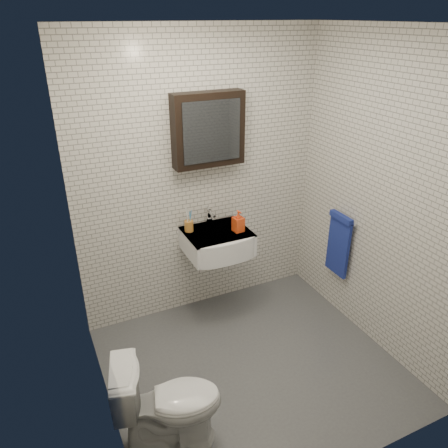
# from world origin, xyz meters

# --- Properties ---
(ground) EXTENTS (2.20, 2.00, 0.01)m
(ground) POSITION_xyz_m (0.00, 0.00, 0.01)
(ground) COLOR #4C4F54
(ground) RESTS_ON ground
(room_shell) EXTENTS (2.22, 2.02, 2.51)m
(room_shell) POSITION_xyz_m (0.00, 0.00, 1.47)
(room_shell) COLOR silver
(room_shell) RESTS_ON ground
(washbasin) EXTENTS (0.55, 0.50, 0.20)m
(washbasin) POSITION_xyz_m (0.05, 0.73, 0.76)
(washbasin) COLOR white
(washbasin) RESTS_ON room_shell
(faucet) EXTENTS (0.06, 0.20, 0.15)m
(faucet) POSITION_xyz_m (0.05, 0.93, 0.92)
(faucet) COLOR silver
(faucet) RESTS_ON washbasin
(mirror_cabinet) EXTENTS (0.60, 0.15, 0.60)m
(mirror_cabinet) POSITION_xyz_m (0.05, 0.93, 1.70)
(mirror_cabinet) COLOR black
(mirror_cabinet) RESTS_ON room_shell
(towel_rail) EXTENTS (0.09, 0.30, 0.58)m
(towel_rail) POSITION_xyz_m (1.04, 0.35, 0.72)
(towel_rail) COLOR silver
(towel_rail) RESTS_ON room_shell
(toothbrush_cup) EXTENTS (0.10, 0.10, 0.21)m
(toothbrush_cup) POSITION_xyz_m (-0.16, 0.88, 0.90)
(toothbrush_cup) COLOR #B7742D
(toothbrush_cup) RESTS_ON washbasin
(soap_bottle) EXTENTS (0.10, 0.10, 0.19)m
(soap_bottle) POSITION_xyz_m (0.22, 0.70, 0.95)
(soap_bottle) COLOR orange
(soap_bottle) RESTS_ON washbasin
(toilet) EXTENTS (0.74, 0.53, 0.68)m
(toilet) POSITION_xyz_m (-0.80, -0.35, 0.34)
(toilet) COLOR white
(toilet) RESTS_ON ground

